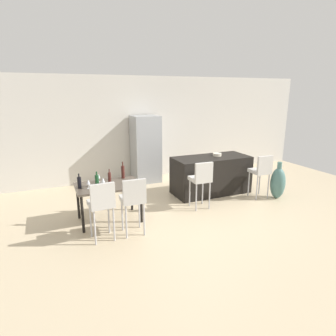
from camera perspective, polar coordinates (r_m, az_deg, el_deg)
name	(u,v)px	position (r m, az deg, el deg)	size (l,w,h in m)	color
ground_plane	(200,206)	(6.51, 6.37, -7.55)	(10.00, 10.00, 0.00)	#C6B28E
back_wall	(155,127)	(8.57, -2.50, 8.00)	(10.00, 0.12, 2.90)	beige
kitchen_island	(211,175)	(7.28, 8.47, -1.36)	(1.90, 0.84, 0.92)	black
bar_chair_left	(201,178)	(6.18, 6.59, -1.90)	(0.41, 0.41, 1.05)	beige
bar_chair_middle	(261,170)	(7.10, 17.95, -0.34)	(0.42, 0.42, 1.05)	beige
dining_table	(108,188)	(5.70, -11.67, -3.97)	(1.22, 0.78, 0.74)	#4C4238
dining_chair_near	(102,202)	(4.94, -12.97, -6.56)	(0.42, 0.42, 1.05)	beige
dining_chair_far	(133,197)	(5.05, -6.88, -5.79)	(0.41, 0.41, 1.05)	beige
wine_bottle_end	(110,178)	(5.70, -11.47, -1.91)	(0.06, 0.06, 0.29)	#471E19
wine_bottle_far	(123,172)	(6.00, -8.89, -0.74)	(0.07, 0.07, 0.35)	#471E19
wine_bottle_left	(97,181)	(5.58, -13.84, -2.42)	(0.07, 0.07, 0.29)	#194723
wine_bottle_near	(79,182)	(5.56, -17.10, -2.74)	(0.07, 0.07, 0.28)	black
wine_glass_middle	(88,182)	(5.50, -15.46, -2.69)	(0.07, 0.07, 0.17)	silver
wine_glass_right	(98,176)	(5.84, -13.57, -1.55)	(0.07, 0.07, 0.17)	silver
wine_glass_corner	(103,180)	(5.55, -12.72, -2.36)	(0.07, 0.07, 0.17)	silver
refrigerator	(146,149)	(8.09, -4.43, 3.76)	(0.72, 0.68, 1.84)	#939699
fruit_bowl	(217,155)	(7.28, 9.68, 2.63)	(0.21, 0.21, 0.07)	beige
floor_vase	(278,183)	(7.32, 20.85, -2.74)	(0.34, 0.34, 0.89)	#47706B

